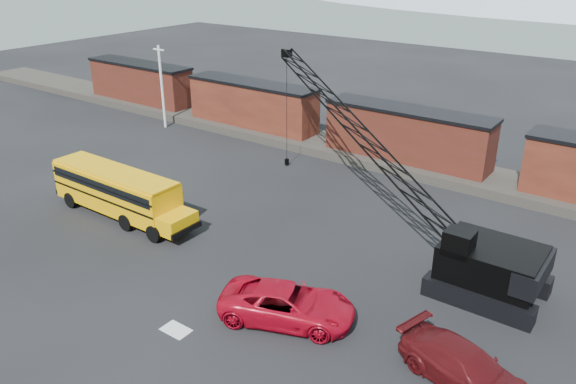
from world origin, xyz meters
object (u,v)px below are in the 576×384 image
object	(u,v)px
school_bus	(119,192)
maroon_suv	(465,368)
crawler_crane	(359,132)
red_pickup	(287,304)

from	to	relation	value
school_bus	maroon_suv	bearing A→B (deg)	-4.71
crawler_crane	maroon_suv	bearing A→B (deg)	-44.66
school_bus	maroon_suv	size ratio (longest dim) A/B	1.99
red_pickup	crawler_crane	xyz separation A→B (m)	(-3.24, 12.26, 4.81)
school_bus	crawler_crane	distance (m)	16.12
school_bus	crawler_crane	world-z (taller)	crawler_crane
school_bus	red_pickup	xyz separation A→B (m)	(15.61, -2.68, -0.89)
crawler_crane	red_pickup	bearing A→B (deg)	-75.18
maroon_suv	crawler_crane	xyz separation A→B (m)	(-11.70, 11.56, 4.86)
red_pickup	maroon_suv	world-z (taller)	red_pickup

